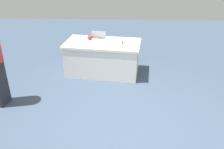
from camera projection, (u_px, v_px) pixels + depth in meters
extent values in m
plane|color=#3D4C60|center=(124.00, 135.00, 3.70)|extent=(14.40, 14.40, 0.00)
cube|color=silver|center=(103.00, 43.00, 5.35)|extent=(1.74, 1.08, 0.05)
cube|color=silver|center=(103.00, 59.00, 5.51)|extent=(1.67, 1.03, 0.68)
cube|color=silver|center=(98.00, 41.00, 5.36)|extent=(0.34, 0.24, 0.02)
cube|color=#B7B7BC|center=(99.00, 35.00, 5.45)|extent=(0.32, 0.10, 0.19)
sphere|color=#B2382D|center=(90.00, 37.00, 5.47)|extent=(0.11, 0.11, 0.11)
cube|color=red|center=(123.00, 42.00, 5.32)|extent=(0.05, 0.18, 0.01)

